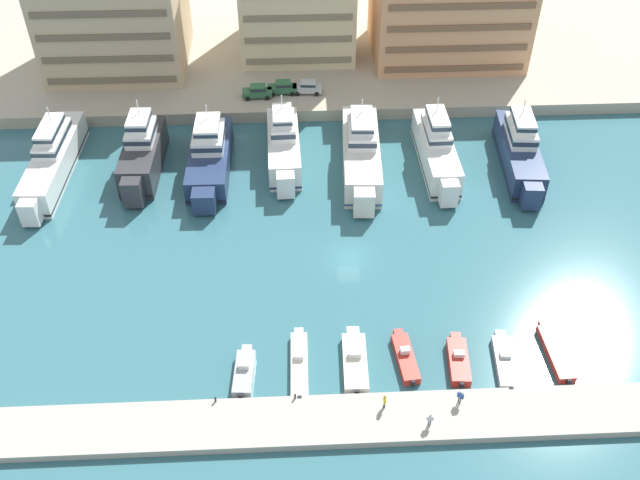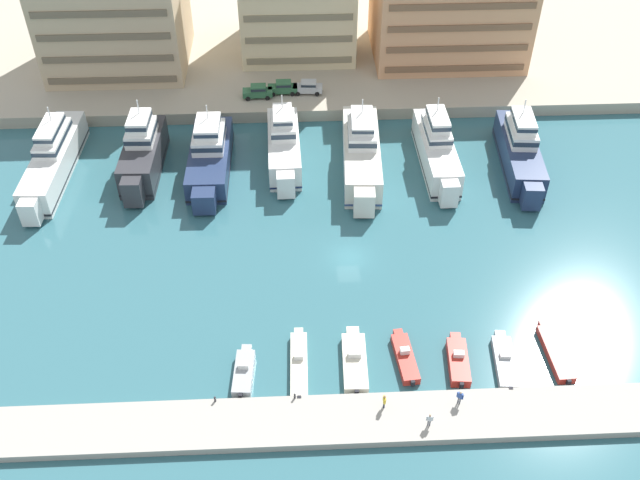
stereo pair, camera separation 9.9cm
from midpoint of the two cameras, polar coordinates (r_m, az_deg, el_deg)
The scene contains 27 objects.
ground_plane at distance 77.31m, azimuth 2.39°, elevation -1.40°, with size 400.00×400.00×0.00m, color #336670.
quay_promenade at distance 129.66m, azimuth 0.17°, elevation 18.07°, with size 180.00×70.00×1.67m, color #ADA38E.
pier_dock at distance 63.41m, azimuth 3.89°, elevation -14.15°, with size 120.00×5.02×0.77m, color #A8A399.
yacht_white_far_left at distance 93.63m, azimuth -20.53°, elevation 6.15°, with size 4.47×20.69×7.94m.
yacht_charcoal_left at distance 90.80m, azimuth -13.98°, elevation 6.80°, with size 4.53×15.60×8.86m.
yacht_navy_mid_left at distance 89.52m, azimuth -8.79°, elevation 6.75°, with size 5.02×17.83×7.94m.
yacht_white_center_left at distance 90.21m, azimuth -2.88°, elevation 7.65°, with size 4.22×16.42×8.17m.
yacht_ivory_center at distance 88.88m, azimuth 3.38°, elevation 7.10°, with size 5.36×20.16×8.28m.
yacht_white_center_right at distance 90.32m, azimuth 9.35°, elevation 7.20°, with size 3.90×17.65×8.39m.
yacht_navy_mid_right at distance 92.32m, azimuth 15.74°, elevation 6.91°, with size 5.22×18.11×8.32m.
motorboat_grey_far_left at distance 66.47m, azimuth -6.06°, elevation -10.46°, with size 2.02×5.92×1.53m.
motorboat_cream_left at distance 66.90m, azimuth -1.65°, elevation -9.86°, with size 1.68×8.31×1.26m.
motorboat_cream_mid_left at distance 67.06m, azimuth 2.83°, elevation -9.64°, with size 2.39×7.77×1.46m.
motorboat_red_center_left at distance 67.76m, azimuth 6.85°, elevation -9.29°, with size 2.08×6.54×1.37m.
motorboat_red_center at distance 68.16m, azimuth 11.03°, elevation -9.45°, with size 2.22×6.22×1.46m.
motorboat_grey_center_right at distance 69.23m, azimuth 14.60°, elevation -9.37°, with size 2.36×7.05×1.10m.
motorboat_red_mid_right at distance 71.24m, azimuth 18.34°, elevation -8.53°, with size 1.91×7.53×0.84m.
car_green_far_left at distance 101.06m, azimuth -4.97°, elevation 11.79°, with size 4.13×1.99×1.80m.
car_green_left at distance 101.77m, azimuth -2.95°, elevation 12.13°, with size 4.12×1.95×1.80m.
car_silver_mid_left at distance 101.73m, azimuth -0.94°, elevation 12.16°, with size 4.21×2.14×1.80m.
apartment_block_far_left at distance 110.73m, azimuth -16.12°, elevation 17.38°, with size 19.77×17.47×18.47m.
apartment_block_mid_left at distance 111.35m, azimuth 10.36°, elevation 18.23°, with size 22.26×16.55×17.75m.
pedestrian_near_edge at distance 64.15m, azimuth 11.18°, elevation -12.18°, with size 0.53×0.44×1.63m.
pedestrian_mid_deck at distance 63.01m, azimuth 5.22°, elevation -12.67°, with size 0.22×0.62×1.60m.
pedestrian_far_side at distance 62.43m, azimuth 8.81°, elevation -13.97°, with size 0.60×0.25×1.55m.
bollard_west at distance 64.28m, azimuth -8.36°, elevation -12.46°, with size 0.20×0.20×0.61m.
bollard_west_mid at distance 63.86m, azimuth -1.99°, elevation -12.35°, with size 0.20×0.20×0.61m.
Camera 2 is at (-5.74, -56.22, 52.75)m, focal length 40.00 mm.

